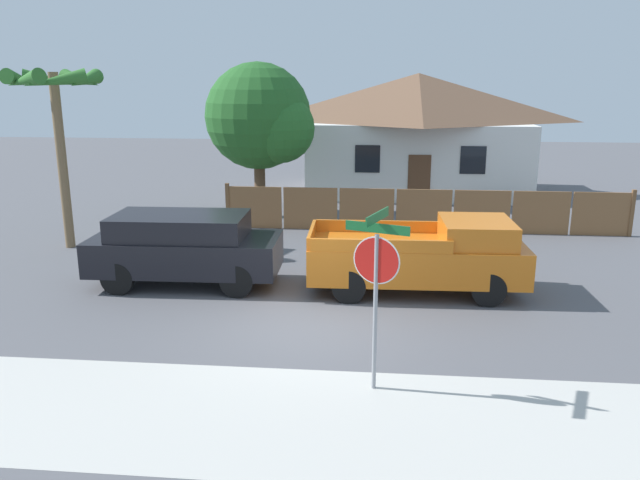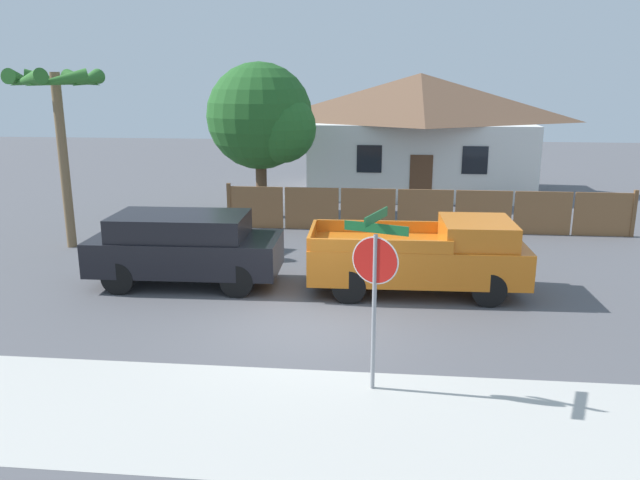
{
  "view_description": "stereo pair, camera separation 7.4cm",
  "coord_description": "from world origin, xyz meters",
  "px_view_note": "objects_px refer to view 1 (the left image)",
  "views": [
    {
      "loc": [
        1.33,
        -11.93,
        4.95
      ],
      "look_at": [
        0.1,
        0.91,
        1.6
      ],
      "focal_mm": 35.0,
      "sensor_mm": 36.0,
      "label": 1
    },
    {
      "loc": [
        1.4,
        -11.92,
        4.95
      ],
      "look_at": [
        0.1,
        0.91,
        1.6
      ],
      "focal_mm": 35.0,
      "sensor_mm": 36.0,
      "label": 2
    }
  ],
  "objects_px": {
    "stop_sign": "(376,271)",
    "palm_tree": "(55,95)",
    "house": "(417,132)",
    "oak_tree": "(263,119)",
    "red_suv": "(184,246)",
    "orange_pickup": "(424,256)"
  },
  "relations": [
    {
      "from": "oak_tree",
      "to": "palm_tree",
      "type": "xyz_separation_m",
      "value": [
        -5.11,
        -4.69,
        0.92
      ]
    },
    {
      "from": "stop_sign",
      "to": "palm_tree",
      "type": "bearing_deg",
      "value": 159.17
    },
    {
      "from": "oak_tree",
      "to": "orange_pickup",
      "type": "relative_size",
      "value": 1.09
    },
    {
      "from": "orange_pickup",
      "to": "stop_sign",
      "type": "bearing_deg",
      "value": -104.14
    },
    {
      "from": "house",
      "to": "palm_tree",
      "type": "distance_m",
      "value": 15.23
    },
    {
      "from": "palm_tree",
      "to": "orange_pickup",
      "type": "bearing_deg",
      "value": -16.68
    },
    {
      "from": "house",
      "to": "palm_tree",
      "type": "bearing_deg",
      "value": -135.92
    },
    {
      "from": "house",
      "to": "oak_tree",
      "type": "distance_m",
      "value": 8.24
    },
    {
      "from": "palm_tree",
      "to": "house",
      "type": "bearing_deg",
      "value": 44.08
    },
    {
      "from": "oak_tree",
      "to": "orange_pickup",
      "type": "distance_m",
      "value": 9.77
    },
    {
      "from": "house",
      "to": "orange_pickup",
      "type": "relative_size",
      "value": 1.97
    },
    {
      "from": "red_suv",
      "to": "stop_sign",
      "type": "xyz_separation_m",
      "value": [
        4.69,
        -4.94,
        1.05
      ]
    },
    {
      "from": "palm_tree",
      "to": "red_suv",
      "type": "distance_m",
      "value": 6.54
    },
    {
      "from": "orange_pickup",
      "to": "stop_sign",
      "type": "distance_m",
      "value": 5.19
    },
    {
      "from": "orange_pickup",
      "to": "stop_sign",
      "type": "height_order",
      "value": "stop_sign"
    },
    {
      "from": "orange_pickup",
      "to": "stop_sign",
      "type": "relative_size",
      "value": 1.71
    },
    {
      "from": "palm_tree",
      "to": "stop_sign",
      "type": "relative_size",
      "value": 1.76
    },
    {
      "from": "oak_tree",
      "to": "palm_tree",
      "type": "relative_size",
      "value": 1.06
    },
    {
      "from": "oak_tree",
      "to": "red_suv",
      "type": "bearing_deg",
      "value": -94.08
    },
    {
      "from": "house",
      "to": "oak_tree",
      "type": "bearing_deg",
      "value": -134.62
    },
    {
      "from": "house",
      "to": "stop_sign",
      "type": "bearing_deg",
      "value": -94.98
    },
    {
      "from": "oak_tree",
      "to": "house",
      "type": "bearing_deg",
      "value": 45.38
    }
  ]
}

